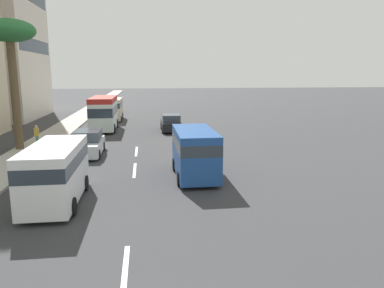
% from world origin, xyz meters
% --- Properties ---
extents(ground_plane, '(198.00, 198.00, 0.00)m').
position_xyz_m(ground_plane, '(31.50, 0.00, 0.00)').
color(ground_plane, '#38383A').
extents(sidewalk_right, '(162.00, 2.81, 0.15)m').
position_xyz_m(sidewalk_right, '(31.50, 7.35, 0.07)').
color(sidewalk_right, '#B2ADA3').
rests_on(sidewalk_right, ground_plane).
extents(lane_stripe_near, '(3.20, 0.16, 0.01)m').
position_xyz_m(lane_stripe_near, '(5.12, 0.00, 0.01)').
color(lane_stripe_near, silver).
rests_on(lane_stripe_near, ground_plane).
extents(lane_stripe_mid, '(3.20, 0.16, 0.01)m').
position_xyz_m(lane_stripe_mid, '(16.08, 0.00, 0.01)').
color(lane_stripe_mid, silver).
rests_on(lane_stripe_mid, ground_plane).
extents(lane_stripe_far, '(3.20, 0.16, 0.01)m').
position_xyz_m(lane_stripe_far, '(21.22, 0.00, 0.01)').
color(lane_stripe_far, silver).
rests_on(lane_stripe_far, ground_plane).
extents(van_lead, '(5.39, 2.13, 2.53)m').
position_xyz_m(van_lead, '(39.06, 3.03, 1.45)').
color(van_lead, beige).
rests_on(van_lead, ground_plane).
extents(van_second, '(5.20, 2.06, 2.51)m').
position_xyz_m(van_second, '(11.18, 3.13, 1.43)').
color(van_second, white).
rests_on(van_second, ground_plane).
extents(van_third, '(4.86, 2.13, 2.53)m').
position_xyz_m(van_third, '(14.32, -3.22, 1.45)').
color(van_third, '#1E478C').
rests_on(van_third, ground_plane).
extents(car_fourth, '(4.41, 1.93, 1.66)m').
position_xyz_m(car_fourth, '(20.50, 3.22, 0.78)').
color(car_fourth, silver).
rests_on(car_fourth, ground_plane).
extents(car_fifth, '(4.24, 1.85, 1.61)m').
position_xyz_m(car_fifth, '(30.12, -3.09, 0.76)').
color(car_fifth, black).
rests_on(car_fifth, ground_plane).
extents(minibus_sixth, '(6.31, 2.33, 3.21)m').
position_xyz_m(minibus_sixth, '(31.46, 3.25, 1.76)').
color(minibus_sixth, silver).
rests_on(minibus_sixth, ground_plane).
extents(pedestrian_near_lamp, '(0.30, 0.33, 1.56)m').
position_xyz_m(pedestrian_near_lamp, '(23.43, 7.28, 1.00)').
color(pedestrian_near_lamp, '#4C8C66').
rests_on(pedestrian_near_lamp, sidewalk_right).
extents(palm_tree, '(3.43, 3.43, 8.90)m').
position_xyz_m(palm_tree, '(22.57, 8.25, 7.78)').
color(palm_tree, brown).
rests_on(palm_tree, sidewalk_right).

